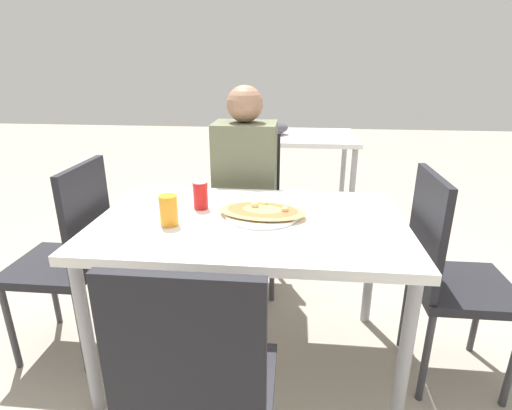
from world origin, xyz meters
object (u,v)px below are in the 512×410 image
at_px(person_seated, 245,177).
at_px(drink_glass, 169,210).
at_px(chair_far_seated, 248,203).
at_px(dining_table, 250,234).
at_px(soda_can, 201,195).
at_px(chair_near_camera, 199,390).
at_px(chair_side_left, 70,252).
at_px(chair_side_right, 448,271).
at_px(pizza_main, 262,212).

xyz_separation_m(person_seated, drink_glass, (-0.22, -0.72, 0.06)).
height_order(person_seated, drink_glass, person_seated).
relative_size(chair_far_seated, drink_glass, 7.49).
bearing_deg(dining_table, chair_far_seated, 97.55).
distance_m(dining_table, soda_can, 0.29).
bearing_deg(chair_far_seated, chair_near_camera, 91.62).
relative_size(chair_side_left, drink_glass, 7.49).
xyz_separation_m(dining_table, chair_far_seated, (-0.10, 0.75, -0.13)).
bearing_deg(chair_far_seated, soda_can, 77.86).
height_order(chair_side_right, soda_can, chair_side_right).
height_order(chair_side_right, pizza_main, chair_side_right).
bearing_deg(chair_far_seated, chair_side_right, 141.10).
distance_m(pizza_main, drink_glass, 0.40).
bearing_deg(chair_near_camera, chair_side_right, 39.41).
distance_m(chair_far_seated, drink_glass, 0.91).
bearing_deg(soda_can, chair_side_right, -6.20).
distance_m(chair_far_seated, chair_side_left, 1.05).
xyz_separation_m(chair_side_left, person_seated, (0.74, 0.62, 0.20)).
bearing_deg(person_seated, chair_side_right, 145.79).
bearing_deg(chair_side_left, drink_glass, -100.83).
bearing_deg(person_seated, pizza_main, 104.09).
xyz_separation_m(dining_table, soda_can, (-0.24, 0.11, 0.13)).
height_order(dining_table, chair_side_right, chair_side_right).
bearing_deg(dining_table, chair_side_right, -0.70).
bearing_deg(pizza_main, chair_side_left, -177.72).
bearing_deg(pizza_main, chair_far_seated, 101.79).
relative_size(dining_table, chair_near_camera, 1.38).
relative_size(person_seated, drink_glass, 9.81).
bearing_deg(soda_can, chair_side_left, -170.28).
bearing_deg(dining_table, chair_near_camera, -94.35).
height_order(chair_far_seated, chair_side_left, same).
relative_size(chair_side_right, pizza_main, 2.35).
height_order(pizza_main, drink_glass, drink_glass).
relative_size(chair_side_left, chair_side_right, 1.00).
xyz_separation_m(dining_table, pizza_main, (0.05, 0.04, 0.09)).
distance_m(person_seated, pizza_main, 0.61).
relative_size(chair_near_camera, chair_side_right, 1.00).
xyz_separation_m(chair_far_seated, soda_can, (-0.14, -0.64, 0.26)).
bearing_deg(chair_side_left, chair_far_seated, -44.88).
height_order(chair_side_right, person_seated, person_seated).
relative_size(pizza_main, soda_can, 3.23).
distance_m(dining_table, pizza_main, 0.11).
height_order(dining_table, drink_glass, drink_glass).
height_order(chair_near_camera, chair_side_right, same).
xyz_separation_m(chair_near_camera, chair_side_right, (0.90, 0.74, 0.00)).
distance_m(chair_side_left, pizza_main, 0.92).
relative_size(dining_table, soda_can, 10.47).
height_order(pizza_main, soda_can, soda_can).
bearing_deg(chair_side_right, person_seated, -124.21).
distance_m(chair_near_camera, chair_side_right, 1.16).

